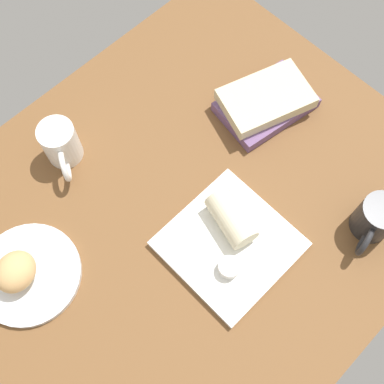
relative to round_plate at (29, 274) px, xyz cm
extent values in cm
cube|color=brown|center=(31.87, -12.03, -2.70)|extent=(110.00, 90.00, 4.00)
cylinder|color=white|center=(0.00, 0.00, 0.00)|extent=(21.34, 21.34, 1.40)
ellipsoid|color=tan|center=(-1.30, 0.67, 3.84)|extent=(10.80, 10.25, 6.29)
cube|color=white|center=(33.63, -24.28, 0.10)|extent=(24.24, 24.24, 1.60)
cylinder|color=silver|center=(29.57, -27.90, 2.11)|extent=(4.47, 4.47, 2.42)
cylinder|color=#D4532F|center=(29.57, -27.90, 3.02)|extent=(3.66, 3.66, 0.40)
cylinder|color=beige|center=(36.87, -21.38, 3.94)|extent=(8.74, 12.72, 6.07)
cube|color=#6B4C7A|center=(64.09, -6.93, 0.71)|extent=(23.40, 17.38, 2.81)
cube|color=beige|center=(63.69, -6.76, 3.66)|extent=(23.07, 18.48, 3.09)
cylinder|color=#262628|center=(58.01, -42.06, 3.97)|extent=(8.31, 8.31, 9.34)
cylinder|color=olive|center=(58.01, -42.06, 8.04)|extent=(6.81, 6.81, 0.40)
torus|color=#262628|center=(52.49, -43.49, 3.97)|extent=(6.89, 2.87, 6.81)
cylinder|color=white|center=(22.89, 16.70, 4.37)|extent=(7.98, 7.98, 10.15)
cylinder|color=#A77938|center=(22.89, 16.70, 8.85)|extent=(6.54, 6.54, 0.40)
torus|color=white|center=(20.14, 11.75, 4.37)|extent=(4.59, 6.95, 7.29)
camera|label=1|loc=(7.34, -39.87, 97.40)|focal=45.49mm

